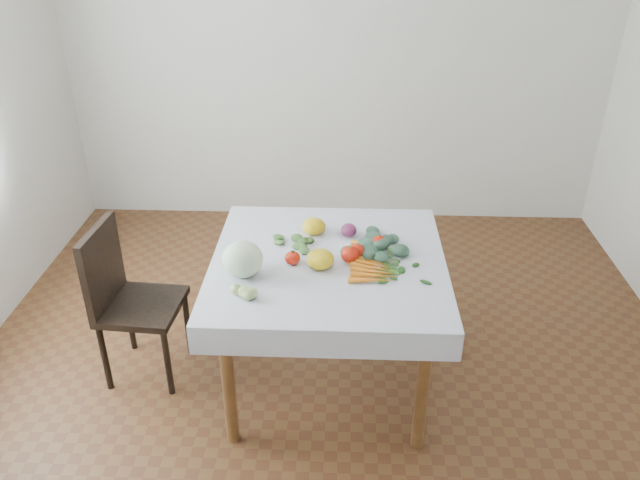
{
  "coord_description": "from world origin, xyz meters",
  "views": [
    {
      "loc": [
        0.07,
        -2.58,
        2.3
      ],
      "look_at": [
        -0.04,
        0.08,
        0.82
      ],
      "focal_mm": 35.0,
      "sensor_mm": 36.0,
      "label": 1
    }
  ],
  "objects_px": {
    "chair": "(125,293)",
    "carrot_bunch": "(371,264)",
    "table": "(328,277)",
    "heirloom_back": "(314,226)",
    "cabbage": "(243,259)"
  },
  "relations": [
    {
      "from": "chair",
      "to": "carrot_bunch",
      "type": "height_order",
      "value": "chair"
    },
    {
      "from": "table",
      "to": "heirloom_back",
      "type": "distance_m",
      "value": 0.31
    },
    {
      "from": "table",
      "to": "heirloom_back",
      "type": "relative_size",
      "value": 8.29
    },
    {
      "from": "cabbage",
      "to": "table",
      "type": "bearing_deg",
      "value": 21.75
    },
    {
      "from": "table",
      "to": "cabbage",
      "type": "bearing_deg",
      "value": -158.25
    },
    {
      "from": "table",
      "to": "carrot_bunch",
      "type": "bearing_deg",
      "value": -17.08
    },
    {
      "from": "cabbage",
      "to": "heirloom_back",
      "type": "xyz_separation_m",
      "value": [
        0.31,
        0.41,
        -0.04
      ]
    },
    {
      "from": "table",
      "to": "carrot_bunch",
      "type": "height_order",
      "value": "carrot_bunch"
    },
    {
      "from": "table",
      "to": "heirloom_back",
      "type": "xyz_separation_m",
      "value": [
        -0.08,
        0.26,
        0.14
      ]
    },
    {
      "from": "chair",
      "to": "cabbage",
      "type": "bearing_deg",
      "value": -17.1
    },
    {
      "from": "carrot_bunch",
      "to": "heirloom_back",
      "type": "bearing_deg",
      "value": 131.68
    },
    {
      "from": "heirloom_back",
      "to": "carrot_bunch",
      "type": "relative_size",
      "value": 0.32
    },
    {
      "from": "chair",
      "to": "cabbage",
      "type": "relative_size",
      "value": 4.64
    },
    {
      "from": "chair",
      "to": "heirloom_back",
      "type": "xyz_separation_m",
      "value": [
        0.97,
        0.21,
        0.3
      ]
    },
    {
      "from": "chair",
      "to": "carrot_bunch",
      "type": "distance_m",
      "value": 1.29
    }
  ]
}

